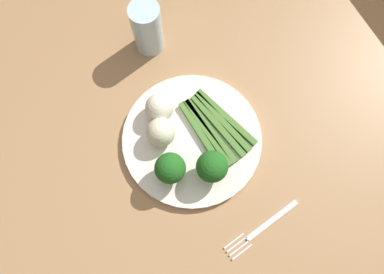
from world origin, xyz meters
name	(u,v)px	position (x,y,z in m)	size (l,w,h in m)	color
ground_plane	(199,190)	(0.00, 0.00, -0.01)	(6.00, 6.00, 0.02)	tan
dining_table	(204,141)	(0.00, 0.00, 0.64)	(1.19, 1.08, 0.73)	#9E754C
plate	(192,139)	(-0.01, 0.04, 0.74)	(0.28, 0.28, 0.01)	silver
asparagus_bundle	(215,127)	(-0.02, -0.01, 0.75)	(0.16, 0.09, 0.01)	#47752D
broccoli_right	(170,168)	(-0.05, 0.11, 0.79)	(0.06, 0.06, 0.07)	#4C7F2B
broccoli_near_center	(212,167)	(-0.09, 0.05, 0.79)	(0.06, 0.06, 0.07)	#4C7F2B
cauliflower_front	(159,107)	(0.07, 0.06, 0.78)	(0.06, 0.06, 0.06)	silver
cauliflower_edge	(161,132)	(0.03, 0.09, 0.78)	(0.06, 0.06, 0.06)	beige
fork	(262,228)	(-0.22, 0.02, 0.73)	(0.03, 0.17, 0.00)	silver
water_glass	(147,28)	(0.23, -0.01, 0.79)	(0.06, 0.06, 0.12)	silver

